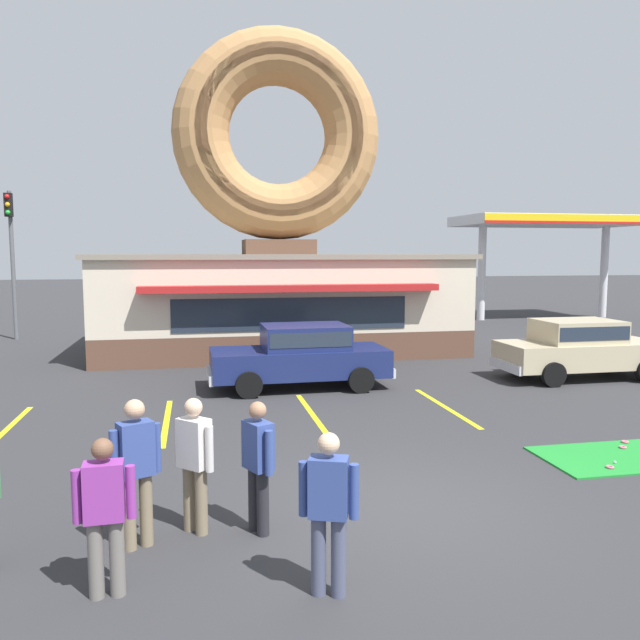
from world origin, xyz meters
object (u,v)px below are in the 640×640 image
at_px(pedestrian_clipboard_woman, 194,459).
at_px(traffic_light_pole, 11,245).
at_px(pedestrian_beanie_man, 105,510).
at_px(pedestrian_crossing_woman, 329,506).
at_px(trash_bin, 457,341).
at_px(car_champagne, 580,347).
at_px(pedestrian_blue_sweater_man, 136,466).
at_px(pedestrian_leather_jacket_man, 258,461).
at_px(golf_ball, 615,462).
at_px(car_navy, 301,354).

height_order(pedestrian_clipboard_woman, traffic_light_pole, traffic_light_pole).
height_order(pedestrian_beanie_man, pedestrian_crossing_woman, pedestrian_crossing_woman).
distance_m(trash_bin, traffic_light_pole, 17.32).
xyz_separation_m(car_champagne, pedestrian_blue_sweater_man, (-10.91, -7.84, 0.10)).
bearing_deg(pedestrian_crossing_woman, pedestrian_leather_jacket_man, 109.21).
bearing_deg(pedestrian_beanie_man, pedestrian_blue_sweater_man, 78.25).
xyz_separation_m(trash_bin, traffic_light_pole, (-15.42, 7.20, 3.21)).
distance_m(golf_ball, car_champagne, 7.45).
relative_size(golf_ball, pedestrian_beanie_man, 0.03).
bearing_deg(pedestrian_beanie_man, car_navy, 69.04).
distance_m(car_champagne, trash_bin, 4.44).
height_order(golf_ball, pedestrian_beanie_man, pedestrian_beanie_man).
bearing_deg(traffic_light_pole, golf_ball, -52.62).
relative_size(car_champagne, pedestrian_leather_jacket_man, 2.81).
height_order(pedestrian_blue_sweater_man, traffic_light_pole, traffic_light_pole).
distance_m(pedestrian_blue_sweater_man, trash_bin, 15.02).
xyz_separation_m(golf_ball, pedestrian_beanie_man, (-7.46, -2.42, 0.83)).
relative_size(golf_ball, pedestrian_blue_sweater_man, 0.02).
bearing_deg(pedestrian_crossing_woman, golf_ball, 28.00).
relative_size(car_champagne, trash_bin, 4.68).
distance_m(pedestrian_crossing_woman, traffic_light_pole, 22.28).
xyz_separation_m(pedestrian_leather_jacket_man, pedestrian_beanie_man, (-1.61, -1.13, -0.01)).
relative_size(pedestrian_clipboard_woman, traffic_light_pole, 0.29).
height_order(golf_ball, traffic_light_pole, traffic_light_pole).
xyz_separation_m(golf_ball, pedestrian_crossing_woman, (-5.31, -2.83, 0.87)).
distance_m(car_champagne, pedestrian_leather_jacket_man, 12.25).
distance_m(pedestrian_beanie_man, traffic_light_pole, 21.20).
height_order(pedestrian_crossing_woman, trash_bin, pedestrian_crossing_woman).
height_order(golf_ball, pedestrian_crossing_woman, pedestrian_crossing_woman).
xyz_separation_m(car_champagne, traffic_light_pole, (-17.18, 11.26, 2.84)).
bearing_deg(pedestrian_beanie_man, trash_bin, 54.06).
distance_m(pedestrian_blue_sweater_man, pedestrian_leather_jacket_man, 1.41).
xyz_separation_m(pedestrian_leather_jacket_man, pedestrian_crossing_woman, (0.54, -1.54, 0.02)).
xyz_separation_m(golf_ball, trash_bin, (1.90, 10.50, 0.45)).
bearing_deg(car_champagne, pedestrian_leather_jacket_man, -140.90).
distance_m(golf_ball, car_navy, 7.85).
distance_m(golf_ball, pedestrian_beanie_man, 7.89).
height_order(golf_ball, car_navy, car_navy).
height_order(pedestrian_blue_sweater_man, trash_bin, pedestrian_blue_sweater_man).
bearing_deg(golf_ball, pedestrian_clipboard_woman, -170.30).
height_order(car_navy, car_champagne, same).
distance_m(pedestrian_clipboard_woman, pedestrian_beanie_man, 1.55).
bearing_deg(car_champagne, pedestrian_clipboard_woman, -143.58).
bearing_deg(golf_ball, pedestrian_leather_jacket_man, -167.63).
bearing_deg(traffic_light_pole, pedestrian_clipboard_woman, -69.82).
relative_size(pedestrian_leather_jacket_man, pedestrian_clipboard_woman, 0.98).
height_order(car_navy, pedestrian_crossing_woman, pedestrian_crossing_woman).
distance_m(car_navy, car_champagne, 7.62).
bearing_deg(pedestrian_clipboard_woman, car_navy, 71.42).
distance_m(pedestrian_leather_jacket_man, pedestrian_beanie_man, 1.97).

